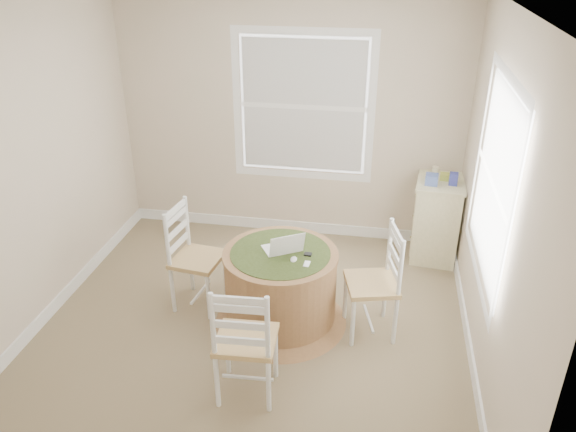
% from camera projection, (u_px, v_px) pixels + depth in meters
% --- Properties ---
extents(room, '(3.64, 3.64, 2.64)m').
position_uv_depth(room, '(274.00, 182.00, 4.35)').
color(room, '#817352').
rests_on(room, ground).
extents(round_table, '(1.14, 1.14, 0.69)m').
position_uv_depth(round_table, '(281.00, 284.00, 4.74)').
color(round_table, '#976C43').
rests_on(round_table, ground).
extents(chair_left, '(0.45, 0.47, 0.95)m').
position_uv_depth(chair_left, '(198.00, 259.00, 4.92)').
color(chair_left, white).
rests_on(chair_left, ground).
extents(chair_near, '(0.44, 0.42, 0.95)m').
position_uv_depth(chair_near, '(246.00, 339.00, 3.94)').
color(chair_near, white).
rests_on(chair_near, ground).
extents(chair_right, '(0.49, 0.51, 0.95)m').
position_uv_depth(chair_right, '(371.00, 283.00, 4.57)').
color(chair_right, white).
rests_on(chair_right, ground).
extents(laptop, '(0.39, 0.38, 0.21)m').
position_uv_depth(laptop, '(283.00, 248.00, 4.62)').
color(laptop, white).
rests_on(laptop, round_table).
extents(mouse, '(0.06, 0.09, 0.03)m').
position_uv_depth(mouse, '(294.00, 259.00, 4.50)').
color(mouse, white).
rests_on(mouse, round_table).
extents(phone, '(0.05, 0.09, 0.02)m').
position_uv_depth(phone, '(307.00, 265.00, 4.44)').
color(phone, '#B7BABF').
rests_on(phone, round_table).
extents(keys, '(0.06, 0.05, 0.02)m').
position_uv_depth(keys, '(308.00, 255.00, 4.56)').
color(keys, black).
rests_on(keys, round_table).
extents(corner_chest, '(0.54, 0.68, 0.84)m').
position_uv_depth(corner_chest, '(437.00, 218.00, 5.73)').
color(corner_chest, beige).
rests_on(corner_chest, ground).
extents(tissue_box, '(0.13, 0.13, 0.10)m').
position_uv_depth(tissue_box, '(431.00, 180.00, 5.42)').
color(tissue_box, '#5169B9').
rests_on(tissue_box, corner_chest).
extents(box_yellow, '(0.16, 0.11, 0.06)m').
position_uv_depth(box_yellow, '(448.00, 177.00, 5.54)').
color(box_yellow, '#B2C043').
rests_on(box_yellow, corner_chest).
extents(box_blue, '(0.09, 0.09, 0.12)m').
position_uv_depth(box_blue, '(455.00, 179.00, 5.41)').
color(box_blue, '#373FA5').
rests_on(box_blue, corner_chest).
extents(cup_cream, '(0.07, 0.07, 0.09)m').
position_uv_depth(cup_cream, '(435.00, 170.00, 5.65)').
color(cup_cream, beige).
rests_on(cup_cream, corner_chest).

